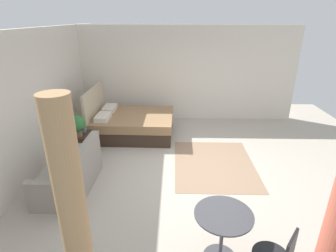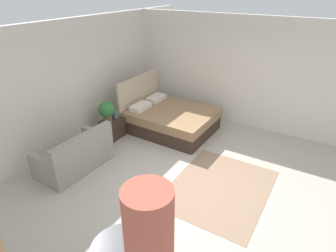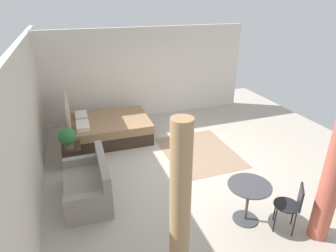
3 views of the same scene
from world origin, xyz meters
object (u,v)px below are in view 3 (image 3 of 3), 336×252
object	(u,v)px
nightstand	(72,155)
cafe_chair_near_window	(293,203)
couch	(89,186)
vase	(71,141)
bed	(108,128)
potted_plant	(67,138)
balcony_table	(248,196)

from	to	relation	value
nightstand	cafe_chair_near_window	world-z (taller)	cafe_chair_near_window
couch	vase	world-z (taller)	couch
bed	vase	size ratio (longest dim) A/B	13.11
bed	potted_plant	distance (m)	1.61
couch	vase	xyz separation A→B (m)	(1.54, 0.24, 0.27)
couch	balcony_table	bearing A→B (deg)	-121.28
nightstand	potted_plant	xyz separation A→B (m)	(-0.10, 0.04, 0.51)
bed	potted_plant	bearing A→B (deg)	138.19
bed	balcony_table	bearing A→B (deg)	-156.03
nightstand	cafe_chair_near_window	size ratio (longest dim) A/B	0.59
nightstand	cafe_chair_near_window	distance (m)	4.75
cafe_chair_near_window	nightstand	bearing A→B (deg)	44.44
potted_plant	vase	distance (m)	0.30
couch	nightstand	world-z (taller)	couch
bed	couch	xyz separation A→B (m)	(-2.48, 0.74, -0.03)
couch	nightstand	distance (m)	1.44
potted_plant	balcony_table	xyz separation A→B (m)	(-2.85, -2.81, -0.23)
nightstand	balcony_table	bearing A→B (deg)	-136.78
vase	cafe_chair_near_window	world-z (taller)	cafe_chair_near_window
cafe_chair_near_window	balcony_table	bearing A→B (deg)	51.52
potted_plant	vase	xyz separation A→B (m)	(0.22, -0.06, -0.20)
couch	cafe_chair_near_window	size ratio (longest dim) A/B	1.71
bed	vase	world-z (taller)	bed
bed	couch	bearing A→B (deg)	163.46
bed	potted_plant	world-z (taller)	bed
balcony_table	potted_plant	bearing A→B (deg)	44.63
vase	cafe_chair_near_window	bearing A→B (deg)	-136.70
bed	balcony_table	world-z (taller)	bed
potted_plant	vase	size ratio (longest dim) A/B	3.07
balcony_table	nightstand	bearing A→B (deg)	43.22
bed	vase	bearing A→B (deg)	133.81
bed	cafe_chair_near_window	bearing A→B (deg)	-152.33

